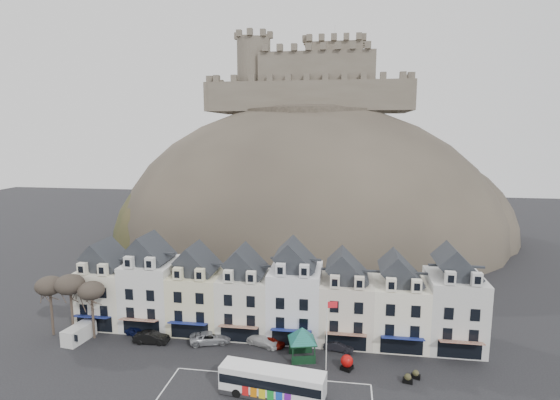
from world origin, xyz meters
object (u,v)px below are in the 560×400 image
(red_buoy, at_px, (347,362))
(flagpole, at_px, (327,330))
(bus_shelter, at_px, (302,334))
(car_black, at_px, (152,338))
(car_charcoal, at_px, (339,346))
(car_navy, at_px, (136,331))
(car_white, at_px, (263,340))
(car_maroon, at_px, (272,341))
(white_van, at_px, (79,333))
(car_silver, at_px, (210,338))
(bus, at_px, (272,381))

(red_buoy, xyz_separation_m, flagpole, (-2.28, -0.46, 4.00))
(bus_shelter, distance_m, car_black, 19.97)
(car_charcoal, bearing_deg, car_navy, 100.56)
(car_navy, bearing_deg, car_charcoal, -67.17)
(car_white, relative_size, car_maroon, 1.32)
(red_buoy, relative_size, car_maroon, 0.50)
(white_van, bearing_deg, car_silver, 15.03)
(flagpole, relative_size, car_navy, 2.36)
(car_silver, bearing_deg, flagpole, -123.60)
(flagpole, relative_size, car_maroon, 2.38)
(white_van, height_order, car_white, white_van)
(car_white, bearing_deg, bus, -142.40)
(red_buoy, height_order, white_van, white_van)
(car_maroon, bearing_deg, car_charcoal, -66.25)
(car_navy, bearing_deg, car_silver, -69.60)
(car_charcoal, bearing_deg, red_buoy, -156.20)
(bus, distance_m, car_white, 11.22)
(car_black, relative_size, car_charcoal, 1.23)
(car_white, bearing_deg, red_buoy, -90.24)
(bus, height_order, car_silver, bus)
(red_buoy, distance_m, white_van, 34.96)
(bus_shelter, relative_size, car_navy, 1.70)
(flagpole, bearing_deg, car_white, 150.87)
(white_van, xyz_separation_m, car_black, (9.73, 0.83, -0.27))
(flagpole, xyz_separation_m, car_white, (-8.50, 4.73, -4.22))
(flagpole, bearing_deg, car_navy, 169.75)
(bus_shelter, relative_size, car_charcoal, 1.66)
(bus, relative_size, car_navy, 3.10)
(red_buoy, xyz_separation_m, car_maroon, (-9.58, 4.28, -0.30))
(red_buoy, relative_size, car_charcoal, 0.48)
(car_white, bearing_deg, car_black, 118.03)
(red_buoy, height_order, car_maroon, red_buoy)
(car_white, height_order, car_charcoal, car_white)
(bus_shelter, distance_m, white_van, 29.61)
(flagpole, xyz_separation_m, car_silver, (-15.32, 4.25, -4.17))
(car_white, relative_size, car_charcoal, 1.27)
(car_black, height_order, car_maroon, car_black)
(flagpole, bearing_deg, white_van, 176.08)
(car_silver, height_order, car_maroon, car_silver)
(bus_shelter, xyz_separation_m, car_charcoal, (4.36, 2.66, -2.53))
(bus, bearing_deg, car_white, 114.03)
(white_van, height_order, car_maroon, white_van)
(car_white, xyz_separation_m, car_charcoal, (9.76, 0.00, -0.07))
(car_white, bearing_deg, car_charcoal, -68.60)
(red_buoy, bearing_deg, car_navy, 171.48)
(car_charcoal, bearing_deg, car_black, 104.38)
(white_van, height_order, car_navy, white_van)
(red_buoy, xyz_separation_m, car_black, (-25.18, 2.60, -0.16))
(red_buoy, bearing_deg, car_maroon, 155.94)
(car_navy, relative_size, car_black, 0.80)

